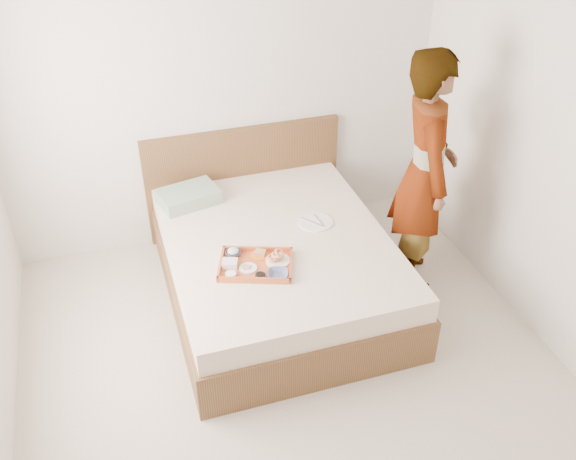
% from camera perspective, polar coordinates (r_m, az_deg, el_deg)
% --- Properties ---
extents(ground, '(3.50, 4.00, 0.01)m').
position_cam_1_polar(ground, '(4.12, 1.48, -14.81)').
color(ground, beige).
rests_on(ground, ground).
extents(wall_back, '(3.50, 0.01, 2.60)m').
position_cam_1_polar(wall_back, '(4.96, -6.02, 12.80)').
color(wall_back, silver).
rests_on(wall_back, ground).
extents(bed, '(1.65, 2.00, 0.53)m').
position_cam_1_polar(bed, '(4.66, -0.96, -3.34)').
color(bed, brown).
rests_on(bed, ground).
extents(headboard, '(1.65, 0.06, 0.95)m').
position_cam_1_polar(headboard, '(5.32, -4.05, 4.60)').
color(headboard, brown).
rests_on(headboard, ground).
extents(pillow, '(0.50, 0.40, 0.11)m').
position_cam_1_polar(pillow, '(4.93, -9.04, 3.05)').
color(pillow, '#97AD93').
rests_on(pillow, bed).
extents(tray, '(0.58, 0.50, 0.04)m').
position_cam_1_polar(tray, '(4.21, -2.95, -3.16)').
color(tray, '#CB532B').
rests_on(tray, bed).
extents(prawn_plate, '(0.22, 0.22, 0.01)m').
position_cam_1_polar(prawn_plate, '(4.25, -0.92, -2.80)').
color(prawn_plate, white).
rests_on(prawn_plate, tray).
extents(navy_bowl_big, '(0.18, 0.18, 0.03)m').
position_cam_1_polar(navy_bowl_big, '(4.11, -0.92, -4.06)').
color(navy_bowl_big, '#171A47').
rests_on(navy_bowl_big, tray).
extents(sauce_dish, '(0.09, 0.09, 0.03)m').
position_cam_1_polar(sauce_dish, '(4.11, -2.54, -4.22)').
color(sauce_dish, black).
rests_on(sauce_dish, tray).
extents(meat_plate, '(0.15, 0.15, 0.01)m').
position_cam_1_polar(meat_plate, '(4.19, -3.65, -3.48)').
color(meat_plate, white).
rests_on(meat_plate, tray).
extents(bread_plate, '(0.15, 0.15, 0.01)m').
position_cam_1_polar(bread_plate, '(4.30, -2.60, -2.31)').
color(bread_plate, orange).
rests_on(bread_plate, tray).
extents(salad_bowl, '(0.14, 0.14, 0.03)m').
position_cam_1_polar(salad_bowl, '(4.31, -5.01, -2.11)').
color(salad_bowl, '#171A47').
rests_on(salad_bowl, tray).
extents(plastic_tub, '(0.12, 0.11, 0.04)m').
position_cam_1_polar(plastic_tub, '(4.21, -5.32, -3.06)').
color(plastic_tub, silver).
rests_on(plastic_tub, tray).
extents(cheese_round, '(0.09, 0.09, 0.02)m').
position_cam_1_polar(cheese_round, '(4.13, -5.23, -4.07)').
color(cheese_round, white).
rests_on(cheese_round, tray).
extents(dinner_plate, '(0.32, 0.32, 0.01)m').
position_cam_1_polar(dinner_plate, '(4.65, 2.51, 0.73)').
color(dinner_plate, white).
rests_on(dinner_plate, bed).
extents(person, '(0.61, 0.77, 1.84)m').
position_cam_1_polar(person, '(4.60, 12.35, 5.06)').
color(person, white).
rests_on(person, ground).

